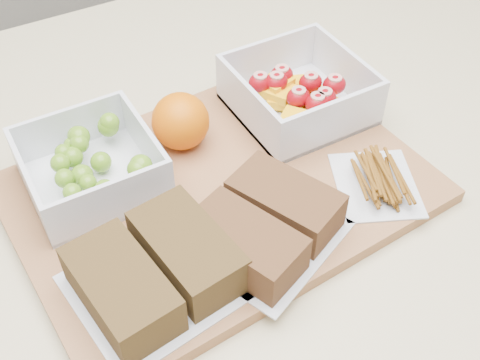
{
  "coord_description": "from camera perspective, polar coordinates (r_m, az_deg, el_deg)",
  "views": [
    {
      "loc": [
        -0.2,
        -0.39,
        1.37
      ],
      "look_at": [
        0.02,
        -0.01,
        0.93
      ],
      "focal_mm": 45.0,
      "sensor_mm": 36.0,
      "label": 1
    }
  ],
  "objects": [
    {
      "name": "cutting_board",
      "position": [
        0.64,
        -1.87,
        -0.94
      ],
      "size": [
        0.44,
        0.33,
        0.02
      ],
      "primitive_type": "cube",
      "rotation": [
        0.0,
        0.0,
        0.07
      ],
      "color": "#9F6A42",
      "rests_on": "counter"
    },
    {
      "name": "grape_container",
      "position": [
        0.64,
        -13.83,
        1.4
      ],
      "size": [
        0.13,
        0.13,
        0.06
      ],
      "color": "silver",
      "rests_on": "cutting_board"
    },
    {
      "name": "fruit_container",
      "position": [
        0.72,
        5.53,
        8.06
      ],
      "size": [
        0.14,
        0.14,
        0.06
      ],
      "color": "silver",
      "rests_on": "cutting_board"
    },
    {
      "name": "orange",
      "position": [
        0.67,
        -5.66,
        5.57
      ],
      "size": [
        0.06,
        0.06,
        0.06
      ],
      "primitive_type": "sphere",
      "color": "#E26505",
      "rests_on": "cutting_board"
    },
    {
      "name": "sandwich_bag_left",
      "position": [
        0.54,
        -8.01,
        -8.48
      ],
      "size": [
        0.16,
        0.15,
        0.04
      ],
      "color": "silver",
      "rests_on": "cutting_board"
    },
    {
      "name": "sandwich_bag_center",
      "position": [
        0.57,
        2.44,
        -4.19
      ],
      "size": [
        0.18,
        0.17,
        0.04
      ],
      "color": "silver",
      "rests_on": "cutting_board"
    },
    {
      "name": "pretzel_bag",
      "position": [
        0.64,
        12.88,
        0.17
      ],
      "size": [
        0.12,
        0.13,
        0.02
      ],
      "color": "silver",
      "rests_on": "cutting_board"
    }
  ]
}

